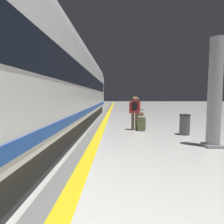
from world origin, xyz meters
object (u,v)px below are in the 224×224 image
(passenger_near, at_px, (135,109))
(duffel_bag_mid, at_px, (141,114))
(high_speed_train, at_px, (45,76))
(waste_bin, at_px, (185,125))
(platform_pillar, at_px, (215,96))
(passenger_mid, at_px, (138,104))
(suitcase_near, at_px, (142,123))

(passenger_near, relative_size, duffel_bag_mid, 3.99)
(high_speed_train, bearing_deg, waste_bin, 8.23)
(passenger_near, distance_m, duffel_bag_mid, 6.98)
(duffel_bag_mid, bearing_deg, high_speed_train, -119.32)
(high_speed_train, height_order, duffel_bag_mid, high_speed_train)
(duffel_bag_mid, xyz_separation_m, platform_pillar, (1.12, -9.95, 1.57))
(platform_pillar, distance_m, waste_bin, 2.37)
(waste_bin, bearing_deg, high_speed_train, -171.77)
(passenger_near, height_order, duffel_bag_mid, passenger_near)
(high_speed_train, bearing_deg, passenger_near, 28.05)
(passenger_mid, xyz_separation_m, duffel_bag_mid, (0.32, -0.16, -0.82))
(suitcase_near, relative_size, waste_bin, 1.17)
(platform_pillar, bearing_deg, waste_bin, 96.99)
(passenger_near, xyz_separation_m, duffel_bag_mid, (1.22, 6.82, -0.89))
(passenger_mid, height_order, platform_pillar, platform_pillar)
(passenger_mid, relative_size, duffel_bag_mid, 3.73)
(high_speed_train, distance_m, platform_pillar, 6.22)
(high_speed_train, bearing_deg, passenger_mid, 62.70)
(passenger_mid, bearing_deg, platform_pillar, -81.87)
(passenger_mid, xyz_separation_m, waste_bin, (1.20, -8.11, -0.52))
(high_speed_train, relative_size, waste_bin, 29.66)
(passenger_mid, relative_size, waste_bin, 1.80)
(suitcase_near, xyz_separation_m, passenger_mid, (0.57, 7.21, 0.61))
(suitcase_near, xyz_separation_m, platform_pillar, (2.02, -2.89, 1.36))
(high_speed_train, relative_size, passenger_near, 15.39)
(suitcase_near, xyz_separation_m, duffel_bag_mid, (0.89, 7.06, -0.21))
(passenger_near, relative_size, suitcase_near, 1.64)
(high_speed_train, relative_size, suitcase_near, 25.30)
(high_speed_train, xyz_separation_m, platform_pillar, (6.07, -1.15, -0.77))
(high_speed_train, xyz_separation_m, passenger_near, (3.73, 1.99, -1.46))
(passenger_near, bearing_deg, duffel_bag_mid, 79.88)
(suitcase_near, height_order, duffel_bag_mid, suitcase_near)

